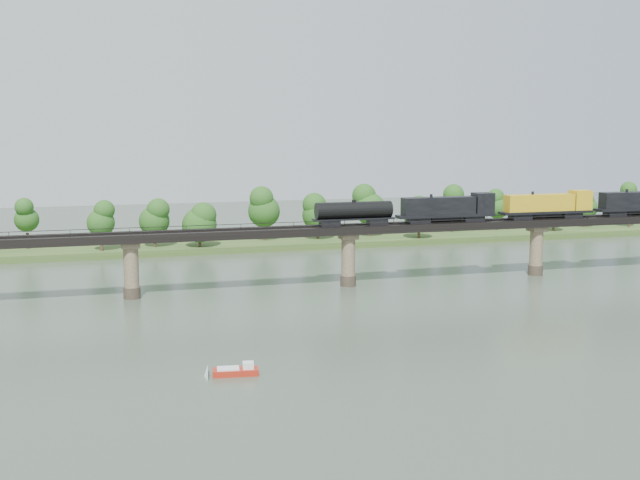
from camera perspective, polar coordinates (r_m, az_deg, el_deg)
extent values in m
plane|color=#354435|center=(124.84, 6.28, -5.90)|extent=(400.00, 400.00, 0.00)
cube|color=#365120|center=(204.44, -2.74, -0.08)|extent=(300.00, 24.00, 1.60)
cylinder|color=#473A2D|center=(145.11, -13.22, -3.67)|extent=(3.00, 3.00, 2.00)
cylinder|color=#8C795B|center=(144.26, -13.28, -1.92)|extent=(2.60, 2.60, 9.00)
cube|color=#8C795B|center=(143.62, -13.33, -0.34)|extent=(3.20, 3.20, 1.00)
cylinder|color=#473A2D|center=(152.13, 2.01, -2.90)|extent=(3.00, 3.00, 2.00)
cylinder|color=#8C795B|center=(151.32, 2.02, -1.23)|extent=(2.60, 2.60, 9.00)
cube|color=#8C795B|center=(150.71, 2.03, 0.27)|extent=(3.20, 3.20, 1.00)
cylinder|color=#473A2D|center=(168.61, 15.07, -2.08)|extent=(3.00, 3.00, 2.00)
cylinder|color=#8C795B|center=(167.88, 15.13, -0.57)|extent=(2.60, 2.60, 9.00)
cube|color=#8C795B|center=(167.34, 15.18, 0.79)|extent=(3.20, 3.20, 1.00)
cube|color=black|center=(150.54, 2.03, 0.74)|extent=(220.00, 5.00, 1.50)
cube|color=black|center=(149.73, 2.12, 1.02)|extent=(220.00, 0.12, 0.16)
cube|color=black|center=(151.15, 1.95, 1.09)|extent=(220.00, 0.12, 0.16)
cube|color=black|center=(148.10, 2.32, 1.18)|extent=(220.00, 0.10, 0.10)
cube|color=black|center=(152.63, 1.76, 1.40)|extent=(220.00, 0.10, 0.10)
cube|color=black|center=(148.14, 2.32, 1.05)|extent=(0.08, 0.08, 0.70)
cube|color=black|center=(152.67, 1.76, 1.27)|extent=(0.08, 0.08, 0.70)
cylinder|color=#382619|center=(198.55, -20.07, -0.05)|extent=(0.70, 0.70, 3.71)
sphere|color=#1C4B15|center=(197.93, -20.14, 1.37)|extent=(5.67, 5.67, 5.67)
sphere|color=#1C4B15|center=(197.61, -20.18, 2.26)|extent=(4.25, 4.25, 4.25)
cylinder|color=#382619|center=(190.22, -15.27, -0.22)|extent=(0.70, 0.70, 3.51)
sphere|color=#1C4B15|center=(189.61, -15.32, 1.18)|extent=(6.31, 6.31, 6.31)
sphere|color=#1C4B15|center=(189.28, -15.36, 2.06)|extent=(4.73, 4.73, 4.73)
cylinder|color=#382619|center=(193.22, -11.66, 0.01)|extent=(0.70, 0.70, 3.34)
sphere|color=#1C4B15|center=(192.64, -11.70, 1.32)|extent=(7.18, 7.18, 7.18)
sphere|color=#1C4B15|center=(192.33, -11.73, 2.15)|extent=(5.39, 5.39, 5.39)
cylinder|color=#382619|center=(191.61, -8.55, -0.06)|extent=(0.70, 0.70, 2.83)
sphere|color=#1C4B15|center=(191.11, -8.57, 1.06)|extent=(8.26, 8.26, 8.26)
sphere|color=#1C4B15|center=(190.83, -8.59, 1.76)|extent=(6.19, 6.19, 6.19)
cylinder|color=#382619|center=(200.72, -3.99, 0.55)|extent=(0.70, 0.70, 3.96)
sphere|color=#1C4B15|center=(200.08, -4.01, 2.05)|extent=(8.07, 8.07, 8.07)
sphere|color=#1C4B15|center=(199.75, -4.02, 3.00)|extent=(6.05, 6.05, 6.05)
cylinder|color=#382619|center=(202.51, -0.14, 0.54)|extent=(0.70, 0.70, 3.27)
sphere|color=#1C4B15|center=(201.97, -0.14, 1.77)|extent=(8.03, 8.03, 8.03)
sphere|color=#1C4B15|center=(201.68, -0.15, 2.54)|extent=(6.02, 6.02, 6.02)
cylinder|color=#382619|center=(207.82, 3.52, 0.82)|extent=(0.70, 0.70, 3.92)
sphere|color=#1C4B15|center=(207.21, 3.53, 2.25)|extent=(8.29, 8.29, 8.29)
sphere|color=#1C4B15|center=(206.89, 3.54, 3.15)|extent=(6.21, 6.21, 6.21)
cylinder|color=#382619|center=(205.38, 7.04, 0.55)|extent=(0.70, 0.70, 3.02)
sphere|color=#1C4B15|center=(204.88, 7.06, 1.67)|extent=(7.74, 7.74, 7.74)
sphere|color=#1C4B15|center=(204.61, 7.08, 2.37)|extent=(5.80, 5.80, 5.80)
cylinder|color=#382619|center=(218.55, 9.36, 1.07)|extent=(0.70, 0.70, 3.80)
sphere|color=#1C4B15|center=(217.99, 9.39, 2.39)|extent=(7.47, 7.47, 7.47)
sphere|color=#1C4B15|center=(217.69, 9.41, 3.22)|extent=(5.60, 5.60, 5.60)
cylinder|color=#382619|center=(224.93, 12.48, 1.14)|extent=(0.70, 0.70, 3.38)
sphere|color=#1C4B15|center=(224.43, 12.52, 2.28)|extent=(6.23, 6.23, 6.23)
sphere|color=#1C4B15|center=(224.16, 12.54, 2.99)|extent=(4.67, 4.67, 4.67)
cylinder|color=#382619|center=(226.91, 16.27, 0.98)|extent=(0.70, 0.70, 2.77)
sphere|color=#1C4B15|center=(226.49, 16.30, 1.91)|extent=(7.04, 7.04, 7.04)
sphere|color=#1C4B15|center=(226.26, 16.33, 2.49)|extent=(5.28, 5.28, 5.28)
cylinder|color=#382619|center=(238.44, 18.31, 1.25)|extent=(0.70, 0.70, 2.94)
sphere|color=#1C4B15|center=(238.03, 18.35, 2.19)|extent=(6.73, 6.73, 6.73)
sphere|color=#1C4B15|center=(237.80, 18.38, 2.78)|extent=(5.05, 5.05, 5.05)
cylinder|color=#382619|center=(242.64, 21.14, 1.35)|extent=(0.70, 0.70, 3.94)
sphere|color=#1C4B15|center=(242.11, 21.21, 2.58)|extent=(6.17, 6.17, 6.17)
sphere|color=#1C4B15|center=(241.84, 21.25, 3.36)|extent=(4.62, 4.62, 4.62)
cube|color=black|center=(177.02, 20.23, 1.80)|extent=(4.19, 2.51, 1.15)
cube|color=black|center=(180.39, 21.72, 2.07)|extent=(19.88, 3.14, 0.52)
cube|color=black|center=(179.26, 21.35, 2.67)|extent=(14.65, 2.83, 3.35)
cylinder|color=black|center=(180.45, 21.71, 1.89)|extent=(6.28, 1.47, 1.47)
cube|color=black|center=(171.07, 17.39, 1.72)|extent=(4.19, 2.51, 1.15)
cube|color=black|center=(165.05, 14.05, 1.63)|extent=(4.19, 2.51, 1.15)
cube|color=black|center=(167.91, 15.76, 1.92)|extent=(19.88, 3.14, 0.52)
cube|color=gold|center=(166.90, 15.33, 2.57)|extent=(14.65, 2.83, 3.35)
cube|color=gold|center=(171.94, 18.02, 2.73)|extent=(3.77, 3.14, 3.98)
cylinder|color=black|center=(167.97, 15.75, 1.73)|extent=(6.28, 1.47, 1.47)
cube|color=black|center=(160.10, 10.80, 1.53)|extent=(4.19, 2.51, 1.15)
cube|color=black|center=(155.28, 7.00, 1.41)|extent=(4.19, 2.51, 1.15)
cube|color=black|center=(157.52, 8.93, 1.74)|extent=(19.88, 3.14, 0.52)
cube|color=black|center=(156.66, 8.43, 2.42)|extent=(14.65, 2.83, 3.35)
cube|color=black|center=(160.73, 11.49, 2.61)|extent=(3.77, 3.14, 3.98)
cylinder|color=black|center=(157.59, 8.93, 1.53)|extent=(6.28, 1.47, 1.47)
cube|color=black|center=(152.23, 4.09, 1.31)|extent=(3.66, 2.30, 1.15)
cube|color=black|center=(149.29, 0.69, 1.20)|extent=(3.66, 2.30, 1.15)
cube|color=black|center=(150.62, 2.41, 1.51)|extent=(15.70, 2.51, 0.31)
cylinder|color=black|center=(150.43, 2.42, 2.15)|extent=(14.65, 3.14, 3.14)
cylinder|color=black|center=(150.26, 2.42, 2.78)|extent=(0.73, 0.73, 0.52)
cube|color=#AA2313|center=(99.79, -6.03, -9.31)|extent=(5.79, 2.72, 0.78)
cube|color=white|center=(99.62, -6.55, -9.08)|extent=(2.87, 2.01, 0.28)
cube|color=white|center=(99.62, -5.13, -8.86)|extent=(1.50, 1.50, 0.78)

